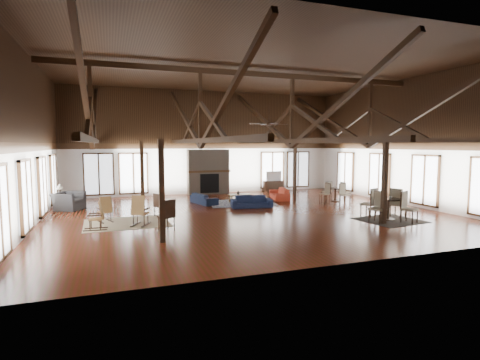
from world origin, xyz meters
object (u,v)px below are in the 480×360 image
object	(u,v)px
sofa_orange	(279,194)
cafe_table_far	(335,192)
cafe_table_near	(388,205)
sofa_navy_left	(204,199)
armchair	(69,201)
coffee_table	(240,195)
sofa_navy_front	(252,202)
tv_console	(273,186)

from	to	relation	value
sofa_orange	cafe_table_far	distance (m)	2.90
cafe_table_far	cafe_table_near	bearing A→B (deg)	-98.88
sofa_navy_left	cafe_table_far	size ratio (longest dim) A/B	0.94
armchair	coffee_table	bearing A→B (deg)	-68.86
armchair	cafe_table_near	size ratio (longest dim) A/B	0.55
cafe_table_near	sofa_navy_left	bearing A→B (deg)	133.34
coffee_table	armchair	world-z (taller)	armchair
cafe_table_far	sofa_orange	bearing A→B (deg)	144.23
sofa_navy_front	cafe_table_near	world-z (taller)	cafe_table_near
cafe_table_near	sofa_orange	bearing A→B (deg)	104.18
coffee_table	cafe_table_near	size ratio (longest dim) A/B	0.50
sofa_orange	armchair	size ratio (longest dim) A/B	1.61
cafe_table_near	sofa_navy_front	bearing A→B (deg)	132.66
armchair	tv_console	xyz separation A→B (m)	(11.39, 3.29, -0.07)
sofa_navy_front	armchair	size ratio (longest dim) A/B	1.55
sofa_navy_left	coffee_table	world-z (taller)	sofa_navy_left
sofa_orange	cafe_table_far	world-z (taller)	cafe_table_far
sofa_orange	coffee_table	world-z (taller)	sofa_orange
sofa_navy_front	coffee_table	xyz separation A→B (m)	(-0.05, 1.53, 0.10)
coffee_table	sofa_orange	bearing A→B (deg)	12.62
armchair	sofa_navy_front	bearing A→B (deg)	-79.59
sofa_orange	armchair	distance (m)	10.26
sofa_orange	armchair	xyz separation A→B (m)	(-10.26, 0.03, 0.11)
sofa_navy_left	coffee_table	distance (m)	1.79
cafe_table_near	cafe_table_far	xyz separation A→B (m)	(0.73, 4.70, -0.10)
armchair	tv_console	bearing A→B (deg)	-48.64
armchair	cafe_table_far	xyz separation A→B (m)	(12.61, -1.72, 0.08)
cafe_table_near	cafe_table_far	world-z (taller)	cafe_table_near
sofa_orange	cafe_table_near	distance (m)	6.59
sofa_navy_front	sofa_navy_left	bearing A→B (deg)	144.17
sofa_navy_front	cafe_table_far	size ratio (longest dim) A/B	1.01
sofa_navy_left	coffee_table	size ratio (longest dim) A/B	1.55
sofa_navy_front	tv_console	size ratio (longest dim) A/B	1.48
sofa_orange	coffee_table	bearing A→B (deg)	-64.16
sofa_navy_front	tv_console	xyz separation A→B (m)	(3.49, 5.38, 0.04)
tv_console	sofa_orange	bearing A→B (deg)	-108.72
cafe_table_near	tv_console	distance (m)	9.72
coffee_table	tv_console	world-z (taller)	tv_console
sofa_orange	coffee_table	distance (m)	2.48
sofa_navy_left	cafe_table_near	bearing A→B (deg)	-151.57
sofa_orange	armchair	world-z (taller)	armchair
sofa_orange	cafe_table_far	xyz separation A→B (m)	(2.35, -1.69, 0.19)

